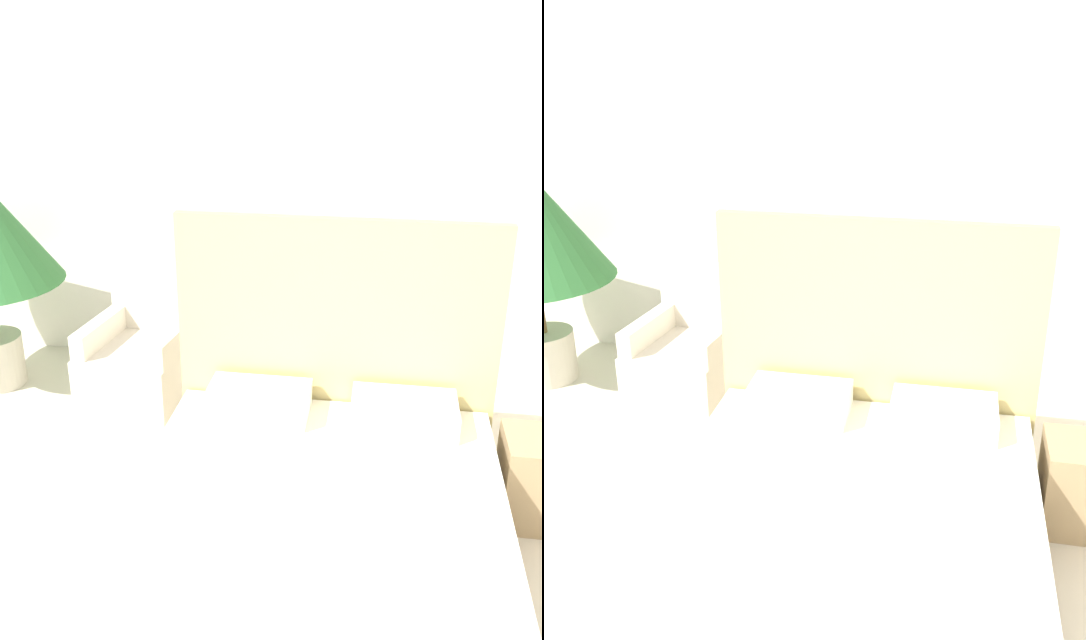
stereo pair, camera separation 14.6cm
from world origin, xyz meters
The scene contains 4 objects.
wall_back centered at (0.00, 3.56, 1.45)m, with size 10.00×0.06×2.90m.
bed centered at (0.52, 1.18, 0.31)m, with size 1.70×1.96×1.53m.
armchair_near_window_left centered at (-0.82, 2.71, 0.29)m, with size 0.71×0.75×0.93m.
armchair_near_window_right centered at (0.26, 2.71, 0.29)m, with size 0.68×0.72×0.93m.
Camera 2 is at (0.89, -1.40, 2.39)m, focal length 40.00 mm.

